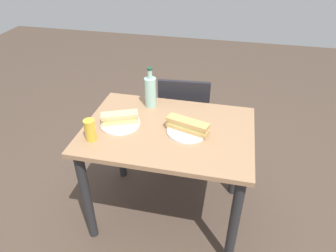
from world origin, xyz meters
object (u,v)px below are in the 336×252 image
(plate_near, at_px, (120,124))
(knife_far, at_px, (190,125))
(baguette_sandwich_far, at_px, (188,125))
(plate_far, at_px, (187,131))
(dining_table, at_px, (168,146))
(knife_near, at_px, (118,117))
(water_bottle, at_px, (150,91))
(beer_glass, at_px, (90,130))
(baguette_sandwich_near, at_px, (120,118))
(chair_far, at_px, (184,117))

(plate_near, relative_size, knife_far, 1.38)
(baguette_sandwich_far, bearing_deg, plate_far, -32.01)
(knife_far, bearing_deg, dining_table, -159.90)
(knife_near, height_order, knife_far, same)
(plate_near, bearing_deg, water_bottle, 65.20)
(baguette_sandwich_far, bearing_deg, beer_glass, -160.07)
(knife_near, distance_m, beer_glass, 0.25)
(beer_glass, bearing_deg, dining_table, 26.15)
(dining_table, distance_m, plate_near, 0.33)
(water_bottle, bearing_deg, beer_glass, -117.51)
(plate_near, bearing_deg, baguette_sandwich_far, 1.46)
(dining_table, xyz_separation_m, knife_far, (0.13, 0.05, 0.15))
(knife_far, bearing_deg, baguette_sandwich_near, -171.24)
(chair_far, xyz_separation_m, water_bottle, (-0.18, -0.31, 0.37))
(knife_near, bearing_deg, beer_glass, -108.55)
(water_bottle, bearing_deg, knife_far, -34.00)
(plate_near, relative_size, beer_glass, 1.89)
(plate_near, distance_m, knife_near, 0.06)
(baguette_sandwich_far, bearing_deg, chair_far, 101.26)
(baguette_sandwich_far, distance_m, water_bottle, 0.40)
(plate_near, relative_size, baguette_sandwich_far, 0.92)
(beer_glass, bearing_deg, baguette_sandwich_far, 19.93)
(knife_near, height_order, beer_glass, beer_glass)
(baguette_sandwich_near, height_order, knife_far, baguette_sandwich_near)
(plate_near, xyz_separation_m, knife_near, (-0.03, 0.05, 0.01))
(chair_far, relative_size, water_bottle, 3.06)
(dining_table, relative_size, plate_near, 4.18)
(chair_far, xyz_separation_m, knife_far, (0.12, -0.52, 0.28))
(knife_far, relative_size, water_bottle, 0.64)
(plate_far, xyz_separation_m, water_bottle, (-0.30, 0.26, 0.10))
(plate_far, height_order, knife_far, knife_far)
(chair_far, height_order, water_bottle, water_bottle)
(chair_far, height_order, baguette_sandwich_near, chair_far)
(baguette_sandwich_near, relative_size, water_bottle, 0.84)
(chair_far, height_order, plate_near, chair_far)
(dining_table, distance_m, beer_glass, 0.50)
(beer_glass, bearing_deg, water_bottle, 62.49)
(baguette_sandwich_near, distance_m, knife_near, 0.07)
(knife_far, bearing_deg, knife_near, -177.94)
(plate_near, xyz_separation_m, baguette_sandwich_far, (0.42, 0.01, 0.04))
(plate_far, relative_size, water_bottle, 0.89)
(baguette_sandwich_near, bearing_deg, baguette_sandwich_far, 1.46)
(knife_far, bearing_deg, baguette_sandwich_far, -95.03)
(plate_far, bearing_deg, chair_far, 101.26)
(plate_near, height_order, water_bottle, water_bottle)
(knife_near, distance_m, plate_far, 0.46)
(plate_near, relative_size, plate_far, 1.00)
(baguette_sandwich_near, bearing_deg, water_bottle, 65.20)
(chair_far, distance_m, knife_near, 0.69)
(knife_far, bearing_deg, chair_far, 102.93)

